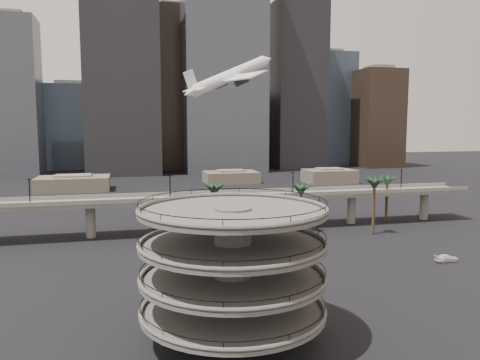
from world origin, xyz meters
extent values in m
plane|color=black|center=(0.00, 0.00, 0.00)|extent=(700.00, 700.00, 0.00)
cylinder|color=#514F4C|center=(-13.00, -4.00, 8.00)|extent=(4.40, 4.40, 16.50)
cylinder|color=#514F4C|center=(-13.00, -4.00, 3.77)|extent=(22.00, 22.00, 0.45)
torus|color=#514F4C|center=(-13.00, -4.00, 4.25)|extent=(22.20, 22.20, 0.50)
torus|color=black|center=(-13.00, -4.00, 5.05)|extent=(21.80, 21.80, 0.10)
cylinder|color=#514F4C|center=(-13.00, -4.00, 7.78)|extent=(22.00, 22.00, 0.45)
torus|color=#514F4C|center=(-13.00, -4.00, 8.25)|extent=(22.20, 22.20, 0.50)
torus|color=black|center=(-13.00, -4.00, 9.05)|extent=(21.80, 21.80, 0.10)
cylinder|color=#514F4C|center=(-13.00, -4.00, 11.78)|extent=(22.00, 22.00, 0.45)
torus|color=#514F4C|center=(-13.00, -4.00, 12.25)|extent=(22.20, 22.20, 0.50)
torus|color=black|center=(-13.00, -4.00, 13.05)|extent=(21.80, 21.80, 0.10)
cylinder|color=#514F4C|center=(-13.00, -4.00, 15.78)|extent=(22.00, 22.00, 0.45)
torus|color=#514F4C|center=(-13.00, -4.00, 16.25)|extent=(22.20, 22.20, 0.50)
torus|color=black|center=(-13.00, -4.00, 17.05)|extent=(21.80, 21.80, 0.10)
cube|color=slate|center=(0.00, 55.00, 8.00)|extent=(130.00, 9.00, 0.90)
cube|color=slate|center=(0.00, 50.50, 8.90)|extent=(130.00, 0.30, 1.00)
cube|color=slate|center=(0.00, 59.50, 8.90)|extent=(130.00, 0.30, 1.00)
cylinder|color=slate|center=(-33.00, 55.00, 3.80)|extent=(2.20, 2.20, 8.00)
cylinder|color=slate|center=(-11.00, 55.00, 3.80)|extent=(2.20, 2.20, 8.00)
cylinder|color=slate|center=(11.00, 55.00, 3.80)|extent=(2.20, 2.20, 8.00)
cylinder|color=slate|center=(33.00, 55.00, 3.80)|extent=(2.20, 2.20, 8.00)
cylinder|color=slate|center=(55.00, 55.00, 3.80)|extent=(2.20, 2.20, 8.00)
cylinder|color=black|center=(-45.00, 51.00, 11.50)|extent=(0.24, 0.24, 6.00)
cylinder|color=black|center=(-15.00, 51.00, 11.50)|extent=(0.24, 0.24, 6.00)
cylinder|color=black|center=(15.00, 51.00, 11.50)|extent=(0.24, 0.24, 6.00)
cylinder|color=black|center=(45.00, 51.00, 11.50)|extent=(0.24, 0.24, 6.00)
cylinder|color=#4C3920|center=(-6.00, 44.00, 6.08)|extent=(0.70, 0.70, 12.15)
ellipsoid|color=#18351E|center=(-6.00, 44.00, 12.55)|extent=(4.40, 4.40, 2.00)
cylinder|color=#4C3920|center=(16.00, 48.00, 5.40)|extent=(0.70, 0.70, 10.80)
ellipsoid|color=#18351E|center=(16.00, 48.00, 11.20)|extent=(4.40, 4.40, 2.00)
cylinder|color=#4C3920|center=(32.00, 42.00, 6.30)|extent=(0.70, 0.70, 12.60)
ellipsoid|color=#18351E|center=(32.00, 42.00, 13.00)|extent=(4.40, 4.40, 2.00)
cylinder|color=#4C3920|center=(44.00, 56.00, 5.62)|extent=(0.70, 0.70, 11.25)
ellipsoid|color=#18351E|center=(44.00, 56.00, 11.65)|extent=(4.40, 4.40, 2.00)
cube|color=#675E4C|center=(-45.00, 140.00, 2.75)|extent=(28.00, 18.00, 5.50)
cube|color=slate|center=(-45.00, 140.00, 5.90)|extent=(14.00, 9.00, 0.80)
cube|color=#675E4C|center=(22.00, 150.00, 2.50)|extent=(24.00, 16.00, 5.00)
cube|color=slate|center=(22.00, 150.00, 5.40)|extent=(12.00, 8.00, 0.80)
cube|color=#675E4C|center=(65.00, 138.00, 3.00)|extent=(22.00, 15.00, 6.00)
cube|color=slate|center=(65.00, 138.00, 6.40)|extent=(11.00, 7.50, 0.80)
cube|color=#444850|center=(-80.00, 210.00, 40.51)|extent=(26.00, 24.00, 81.01)
cube|color=slate|center=(-80.00, 210.00, 82.21)|extent=(14.30, 13.20, 2.40)
cube|color=#323F4E|center=(-55.00, 245.00, 24.93)|extent=(30.00, 30.00, 49.85)
cube|color=slate|center=(-55.00, 245.00, 51.05)|extent=(16.50, 16.50, 2.40)
cube|color=black|center=(-25.00, 200.00, 57.12)|extent=(38.00, 30.00, 114.25)
cube|color=black|center=(5.00, 225.00, 46.74)|extent=(28.00, 26.00, 93.48)
cube|color=slate|center=(5.00, 225.00, 94.68)|extent=(15.40, 14.30, 2.40)
cube|color=#444850|center=(30.00, 205.00, 62.32)|extent=(45.00, 32.00, 124.64)
cube|color=gray|center=(55.00, 240.00, 21.81)|extent=(24.00, 24.00, 43.62)
cube|color=slate|center=(55.00, 240.00, 44.82)|extent=(13.20, 13.20, 2.40)
cube|color=black|center=(78.00, 215.00, 49.33)|extent=(30.00, 28.00, 98.67)
cube|color=slate|center=(78.00, 215.00, 99.87)|extent=(16.50, 15.40, 2.40)
cube|color=#323F4E|center=(105.00, 235.00, 36.35)|extent=(34.00, 30.00, 72.70)
cube|color=slate|center=(105.00, 235.00, 73.90)|extent=(18.70, 16.50, 2.40)
cube|color=black|center=(130.00, 210.00, 30.12)|extent=(26.00, 26.00, 60.24)
cube|color=slate|center=(130.00, 210.00, 61.44)|extent=(14.30, 14.30, 2.40)
cube|color=gray|center=(18.00, 260.00, 19.73)|extent=(22.00, 22.00, 39.47)
cube|color=slate|center=(18.00, 260.00, 40.67)|extent=(12.10, 12.10, 2.40)
cylinder|color=white|center=(3.39, 69.12, 39.19)|extent=(23.83, 12.04, 12.39)
cone|color=white|center=(15.30, 73.89, 44.40)|extent=(5.01, 4.51, 4.16)
cone|color=white|center=(-8.52, 64.36, 33.98)|extent=(4.75, 4.13, 3.83)
cube|color=white|center=(2.81, 68.89, 38.36)|extent=(15.06, 26.93, 2.48)
cube|color=white|center=(-7.11, 64.92, 34.98)|extent=(5.24, 9.06, 1.01)
cube|color=white|center=(-7.98, 64.57, 37.30)|extent=(4.29, 1.96, 5.63)
cylinder|color=#2A292F|center=(1.81, 73.78, 37.37)|extent=(4.52, 3.20, 3.07)
cylinder|color=#2A292F|center=(5.46, 64.65, 37.37)|extent=(4.52, 3.20, 3.07)
imported|color=red|center=(0.27, 14.39, 0.76)|extent=(4.67, 2.35, 1.53)
imported|color=black|center=(7.08, 24.61, 0.78)|extent=(4.93, 2.40, 1.55)
imported|color=white|center=(34.03, 18.20, 0.68)|extent=(4.70, 1.99, 1.35)
camera|label=1|loc=(-25.16, -56.28, 25.74)|focal=35.00mm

